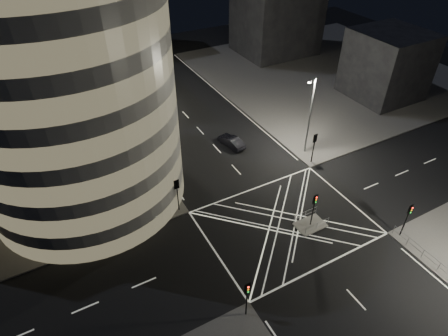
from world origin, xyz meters
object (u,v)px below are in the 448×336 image
traffic_signal_island (314,204)px  street_lamp_left_near (150,144)px  central_island (310,225)px  sedan (231,141)px  traffic_signal_fr (314,143)px  street_lamp_right_far (310,114)px  traffic_signal_nr (408,215)px  street_lamp_left_far (106,80)px  traffic_signal_fl (177,190)px  traffic_signal_nl (247,294)px

traffic_signal_island → street_lamp_left_near: (-11.44, 13.50, 2.63)m
central_island → sedan: 16.20m
traffic_signal_fr → street_lamp_left_near: size_ratio=0.40×
street_lamp_left_near → street_lamp_right_far: bearing=-9.0°
traffic_signal_nr → street_lamp_left_near: street_lamp_left_near is taller
street_lamp_left_far → sedan: size_ratio=2.39×
central_island → traffic_signal_nr: 9.08m
street_lamp_left_far → street_lamp_left_near: bearing=-90.0°
traffic_signal_fr → street_lamp_left_near: (-18.24, 5.20, 2.63)m
traffic_signal_nr → street_lamp_left_far: bearing=116.4°
traffic_signal_island → street_lamp_left_far: 33.61m
traffic_signal_fl → street_lamp_left_far: (-0.64, 23.20, 2.63)m
central_island → traffic_signal_fl: (-10.80, 8.30, 2.84)m
traffic_signal_nl → traffic_signal_fr: size_ratio=1.00×
street_lamp_left_far → traffic_signal_fr: bearing=-51.8°
street_lamp_left_far → sedan: street_lamp_left_far is taller
central_island → street_lamp_left_far: (-11.44, 31.50, 5.47)m
central_island → traffic_signal_island: (0.00, 0.00, 2.84)m
central_island → street_lamp_left_near: (-11.44, 13.50, 5.47)m
traffic_signal_nr → traffic_signal_island: 8.62m
traffic_signal_fl → sedan: size_ratio=0.96×
street_lamp_left_far → traffic_signal_nr: bearing=-63.6°
street_lamp_left_near → sedan: size_ratio=2.39×
street_lamp_right_far → sedan: bearing=142.7°
traffic_signal_island → street_lamp_left_far: (-11.44, 31.50, 2.63)m
traffic_signal_fr → traffic_signal_nr: same height
traffic_signal_fr → traffic_signal_nr: bearing=-90.0°
traffic_signal_fl → sedan: bearing=36.3°
traffic_signal_nr → traffic_signal_island: same height
central_island → traffic_signal_fr: 11.10m
traffic_signal_fl → street_lamp_right_far: street_lamp_right_far is taller
sedan → traffic_signal_island: bearing=79.3°
central_island → traffic_signal_nl: size_ratio=0.75×
traffic_signal_island → street_lamp_left_near: 17.89m
central_island → traffic_signal_nr: size_ratio=0.75×
central_island → street_lamp_right_far: 13.98m
sedan → traffic_signal_nr: bearing=96.8°
street_lamp_right_far → street_lamp_left_near: bearing=171.0°
street_lamp_left_near → traffic_signal_nl: bearing=-88.1°
traffic_signal_nl → street_lamp_left_near: (-0.64, 18.80, 2.63)m
traffic_signal_nl → street_lamp_right_far: street_lamp_right_far is taller
traffic_signal_fr → street_lamp_left_far: size_ratio=0.40×
traffic_signal_fl → sedan: (10.76, 7.89, -2.23)m
central_island → street_lamp_left_near: 18.52m
street_lamp_left_far → street_lamp_right_far: same height
traffic_signal_fl → traffic_signal_island: same height
central_island → traffic_signal_fr: traffic_signal_fr is taller
central_island → sedan: size_ratio=0.72×
traffic_signal_fl → street_lamp_left_near: (-0.64, 5.20, 2.63)m
traffic_signal_island → street_lamp_left_far: size_ratio=0.40×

